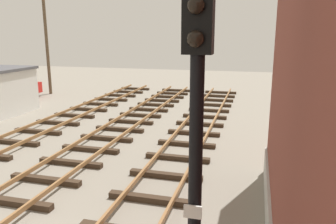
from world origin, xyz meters
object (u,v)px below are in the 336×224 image
Objects in this scene: parked_car_red at (11,85)px; utility_pole_far at (46,37)px; signal_mast at (196,134)px; parked_car_white at (6,80)px.

parked_car_red is 4.61m from utility_pole_far.
utility_pole_far is (-15.36, 19.31, 1.03)m from signal_mast.
parked_car_white is 0.49× the size of utility_pole_far.
parked_car_red is at bearing 135.15° from signal_mast.
utility_pole_far is (2.09, 1.95, 3.62)m from parked_car_red.
parked_car_white is 6.00m from utility_pole_far.
signal_mast reaches higher than parked_car_white.
parked_car_white is at bearing 135.39° from parked_car_red.
parked_car_red is (-17.46, 17.36, -2.59)m from signal_mast.
parked_car_white is at bearing 172.08° from utility_pole_far.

